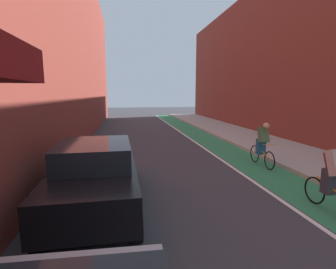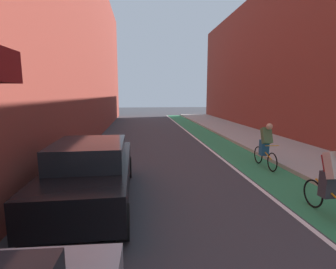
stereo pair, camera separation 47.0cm
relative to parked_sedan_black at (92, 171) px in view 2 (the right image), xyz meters
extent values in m
plane|color=#38383D|center=(2.55, 4.71, -0.79)|extent=(81.36, 81.36, 0.00)
cube|color=#2D8451|center=(5.36, 6.71, -0.78)|extent=(1.60, 36.98, 0.00)
cube|color=white|center=(4.46, 6.71, -0.78)|extent=(0.12, 36.98, 0.00)
cube|color=#A8A59E|center=(7.81, 6.71, -0.72)|extent=(3.30, 36.98, 0.14)
cube|color=brown|center=(-2.85, 6.71, 4.59)|extent=(3.00, 36.98, 10.76)
cube|color=brown|center=(10.65, 8.71, 4.08)|extent=(2.40, 32.98, 9.73)
cube|color=black|center=(0.00, 0.05, -0.11)|extent=(1.85, 4.65, 0.70)
cube|color=black|center=(0.00, -0.18, 0.47)|extent=(1.59, 1.97, 0.55)
cylinder|color=black|center=(-0.84, 1.79, -0.46)|extent=(0.23, 0.66, 0.66)
cylinder|color=black|center=(0.76, 1.82, -0.46)|extent=(0.23, 0.66, 0.66)
cylinder|color=black|center=(-0.76, -1.72, -0.46)|extent=(0.23, 0.66, 0.66)
cylinder|color=black|center=(0.83, -1.69, -0.46)|extent=(0.23, 0.66, 0.66)
torus|color=black|center=(5.12, -0.81, -0.46)|extent=(0.05, 0.65, 0.65)
cylinder|color=gold|center=(5.13, -1.33, -0.24)|extent=(0.06, 0.96, 0.33)
cylinder|color=gold|center=(5.13, -1.15, -0.16)|extent=(0.04, 0.12, 0.55)
cube|color=#333842|center=(5.13, -1.23, -0.09)|extent=(0.28, 0.25, 0.56)
cube|color=beige|center=(5.13, -1.36, 0.37)|extent=(0.33, 0.40, 0.60)
cube|color=maroon|center=(5.13, -1.23, 0.39)|extent=(0.27, 0.28, 0.39)
torus|color=black|center=(5.60, 1.90, -0.46)|extent=(0.05, 0.65, 0.65)
torus|color=black|center=(5.60, 2.95, -0.46)|extent=(0.05, 0.65, 0.65)
cylinder|color=gold|center=(5.60, 2.43, -0.24)|extent=(0.05, 0.96, 0.33)
cylinder|color=gold|center=(5.60, 2.61, -0.16)|extent=(0.04, 0.12, 0.55)
cylinder|color=gold|center=(5.60, 1.98, 0.09)|extent=(0.48, 0.03, 0.02)
cube|color=#1E598C|center=(5.60, 2.53, -0.09)|extent=(0.28, 0.24, 0.56)
cube|color=#4C7247|center=(5.60, 2.41, 0.37)|extent=(0.32, 0.40, 0.60)
sphere|color=tan|center=(5.60, 2.25, 0.71)|extent=(0.22, 0.22, 0.22)
camera|label=1|loc=(0.70, -5.93, 1.81)|focal=27.15mm
camera|label=2|loc=(1.16, -6.00, 1.81)|focal=27.15mm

